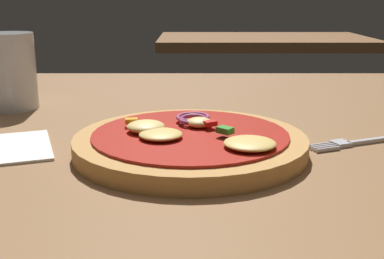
{
  "coord_description": "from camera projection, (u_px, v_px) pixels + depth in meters",
  "views": [
    {
      "loc": [
        -0.04,
        -0.52,
        0.2
      ],
      "look_at": [
        -0.05,
        -0.0,
        0.06
      ],
      "focal_mm": 45.97,
      "sensor_mm": 36.0,
      "label": 1
    }
  ],
  "objects": [
    {
      "name": "beer_glass",
      "position": [
        12.0,
        75.0,
        0.72
      ],
      "size": [
        0.08,
        0.08,
        0.11
      ],
      "color": "silver",
      "rests_on": "dining_table"
    },
    {
      "name": "pizza",
      "position": [
        192.0,
        142.0,
        0.52
      ],
      "size": [
        0.25,
        0.25,
        0.03
      ],
      "color": "tan",
      "rests_on": "dining_table"
    },
    {
      "name": "fork",
      "position": [
        368.0,
        142.0,
        0.56
      ],
      "size": [
        0.16,
        0.07,
        0.01
      ],
      "color": "silver",
      "rests_on": "dining_table"
    },
    {
      "name": "background_table",
      "position": [
        265.0,
        41.0,
        1.96
      ],
      "size": [
        0.83,
        0.49,
        0.04
      ],
      "color": "brown",
      "rests_on": "ground"
    },
    {
      "name": "dining_table",
      "position": [
        233.0,
        162.0,
        0.55
      ],
      "size": [
        1.28,
        1.04,
        0.04
      ],
      "color": "brown",
      "rests_on": "ground"
    }
  ]
}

